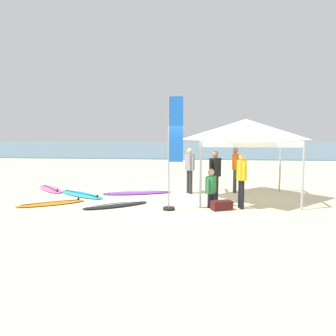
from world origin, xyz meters
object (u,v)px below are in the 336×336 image
(canopy_tent, at_px, (246,130))
(person_green, at_px, (211,186))
(surfboard_orange, at_px, (51,203))
(surfboard_black, at_px, (116,205))
(banner_flag, at_px, (173,158))
(surfboard_purple, at_px, (137,193))
(person_orange, at_px, (235,167))
(person_yellow, at_px, (242,176))
(person_grey, at_px, (190,167))
(gear_bag_near_tent, at_px, (222,205))
(person_black, at_px, (215,173))
(surfboard_cyan, at_px, (81,194))
(surfboard_pink, at_px, (50,189))

(canopy_tent, relative_size, person_green, 2.62)
(surfboard_orange, distance_m, surfboard_black, 2.15)
(banner_flag, bearing_deg, surfboard_black, 169.57)
(surfboard_purple, relative_size, banner_flag, 0.79)
(surfboard_orange, height_order, surfboard_black, same)
(banner_flag, bearing_deg, person_orange, 55.90)
(person_yellow, distance_m, person_grey, 2.86)
(person_orange, height_order, gear_bag_near_tent, person_orange)
(person_black, xyz_separation_m, person_yellow, (0.77, -0.66, 0.00))
(surfboard_cyan, bearing_deg, surfboard_black, -43.53)
(person_grey, height_order, banner_flag, banner_flag)
(person_yellow, relative_size, gear_bag_near_tent, 2.85)
(surfboard_pink, height_order, person_grey, person_grey)
(surfboard_purple, distance_m, person_green, 3.44)
(surfboard_orange, xyz_separation_m, surfboard_black, (2.15, -0.07, 0.00))
(surfboard_purple, height_order, person_black, person_black)
(surfboard_cyan, xyz_separation_m, banner_flag, (3.54, -1.98, 1.54))
(surfboard_orange, xyz_separation_m, surfboard_purple, (2.40, 2.12, -0.00))
(person_black, bearing_deg, gear_bag_near_tent, -79.46)
(canopy_tent, distance_m, person_orange, 1.88)
(person_grey, relative_size, person_orange, 1.00)
(surfboard_black, bearing_deg, surfboard_pink, 141.68)
(surfboard_purple, distance_m, surfboard_pink, 3.63)
(canopy_tent, relative_size, surfboard_orange, 1.49)
(surfboard_pink, relative_size, person_yellow, 1.21)
(gear_bag_near_tent, bearing_deg, person_black, 100.54)
(surfboard_black, relative_size, person_orange, 1.22)
(surfboard_pink, distance_m, person_yellow, 7.72)
(surfboard_orange, distance_m, person_yellow, 6.09)
(person_yellow, bearing_deg, person_grey, 125.27)
(canopy_tent, distance_m, surfboard_pink, 7.93)
(person_black, relative_size, person_orange, 1.00)
(gear_bag_near_tent, bearing_deg, person_green, 134.31)
(surfboard_purple, bearing_deg, person_black, -26.85)
(surfboard_orange, height_order, person_black, person_black)
(surfboard_cyan, relative_size, surfboard_pink, 1.14)
(person_black, distance_m, person_orange, 2.22)
(person_green, bearing_deg, person_grey, 107.95)
(surfboard_orange, height_order, surfboard_pink, same)
(surfboard_purple, bearing_deg, person_orange, 9.47)
(canopy_tent, height_order, person_orange, canopy_tent)
(surfboard_pink, height_order, banner_flag, banner_flag)
(surfboard_black, bearing_deg, surfboard_cyan, 136.47)
(surfboard_orange, relative_size, person_green, 1.75)
(banner_flag, bearing_deg, surfboard_pink, 149.97)
(surfboard_pink, height_order, person_green, person_green)
(surfboard_pink, height_order, person_black, person_black)
(banner_flag, height_order, gear_bag_near_tent, banner_flag)
(canopy_tent, xyz_separation_m, person_grey, (-1.93, 0.86, -1.40))
(person_green, bearing_deg, person_black, 76.19)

